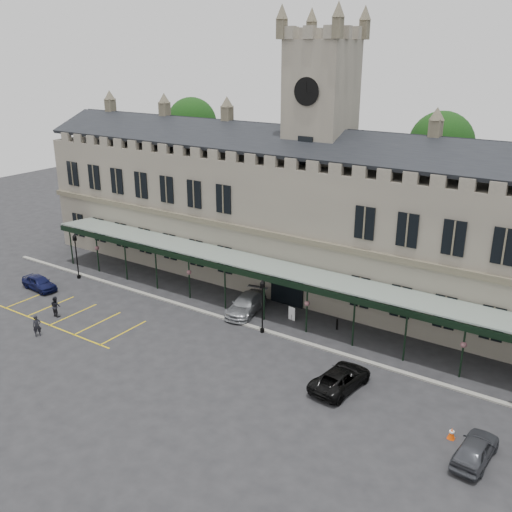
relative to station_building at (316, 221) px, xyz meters
The scene contains 20 objects.
ground 17.17m from the station_building, 90.00° to the right, with size 140.00×140.00×0.00m, color black.
station_building is the anchor object (origin of this frame).
clock_tower 6.64m from the station_building, 90.00° to the left, with size 5.60×5.60×24.80m.
canopy 9.37m from the station_building, 90.00° to the right, with size 50.00×4.10×4.30m.
kerb 12.22m from the station_building, 90.00° to the right, with size 60.00×0.40×0.12m, color gray.
parking_markings 23.26m from the station_building, 128.81° to the right, with size 16.00×6.00×0.01m, color gold, non-canonical shape.
tree_behind_left 24.64m from the station_building, 157.55° to the left, with size 6.00×6.00×16.00m.
tree_behind_mid 13.67m from the station_building, 48.65° to the left, with size 6.00×6.00×16.00m.
lamp_post_left 23.38m from the station_building, 151.27° to the right, with size 0.43×0.43×4.58m.
lamp_post_mid 11.38m from the station_building, 84.06° to the right, with size 0.43×0.43×4.51m.
traffic_cone 24.25m from the station_building, 42.03° to the right, with size 0.45×0.45×0.71m.
sign_board 9.71m from the station_building, 75.46° to the right, with size 0.66×0.15×1.14m.
bollard_left 9.00m from the station_building, 108.06° to the right, with size 0.16×0.16×0.90m, color black.
bollard_right 10.87m from the station_building, 49.86° to the right, with size 0.16×0.16×0.92m, color black.
car_left_a 26.46m from the station_building, 144.41° to the right, with size 1.62×4.03×1.37m, color #0C1038.
car_taxi 10.34m from the station_building, 103.61° to the right, with size 2.14×5.27×1.53m, color gray.
car_van 18.36m from the station_building, 55.94° to the right, with size 2.32×5.03×1.40m, color black.
car_right_a 26.07m from the station_building, 41.65° to the right, with size 1.69×4.20×1.43m, color #3C3E44.
person_a 25.42m from the station_building, 122.17° to the right, with size 0.63×0.42×1.74m, color black.
person_b 23.95m from the station_building, 129.97° to the right, with size 0.86×0.67×1.78m, color black.
Camera 1 is at (23.28, -28.85, 21.06)m, focal length 40.00 mm.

